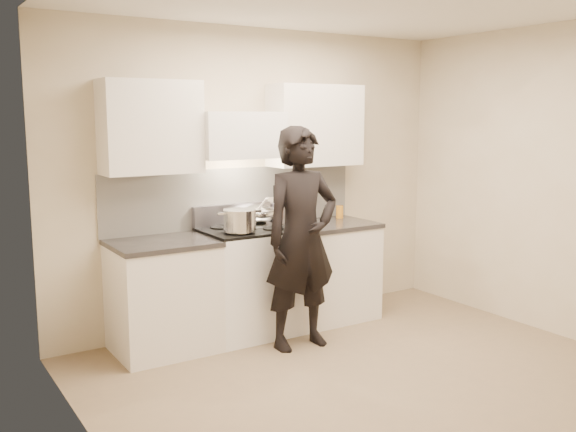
{
  "coord_description": "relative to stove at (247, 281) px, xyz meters",
  "views": [
    {
      "loc": [
        -2.92,
        -3.4,
        1.92
      ],
      "look_at": [
        -0.11,
        1.05,
        1.09
      ],
      "focal_mm": 40.0,
      "sensor_mm": 36.0,
      "label": 1
    }
  ],
  "objects": [
    {
      "name": "ground_plane",
      "position": [
        0.3,
        -1.42,
        -0.47
      ],
      "size": [
        4.0,
        4.0,
        0.0
      ],
      "primitive_type": "plane",
      "color": "#806A4F"
    },
    {
      "name": "room_shell",
      "position": [
        0.24,
        -1.05,
        1.12
      ],
      "size": [
        4.04,
        3.54,
        2.7
      ],
      "color": "beige",
      "rests_on": "ground"
    },
    {
      "name": "stove",
      "position": [
        0.0,
        0.0,
        0.0
      ],
      "size": [
        0.76,
        0.65,
        0.96
      ],
      "color": "white",
      "rests_on": "ground"
    },
    {
      "name": "counter_right",
      "position": [
        0.83,
        0.0,
        -0.01
      ],
      "size": [
        0.92,
        0.67,
        0.92
      ],
      "color": "white",
      "rests_on": "ground"
    },
    {
      "name": "counter_left",
      "position": [
        -0.78,
        0.0,
        -0.01
      ],
      "size": [
        0.82,
        0.67,
        0.92
      ],
      "color": "white",
      "rests_on": "ground"
    },
    {
      "name": "wok",
      "position": [
        0.2,
        0.14,
        0.57
      ],
      "size": [
        0.32,
        0.39,
        0.26
      ],
      "color": "silver",
      "rests_on": "stove"
    },
    {
      "name": "stock_pot",
      "position": [
        -0.15,
        -0.14,
        0.58
      ],
      "size": [
        0.39,
        0.3,
        0.18
      ],
      "color": "silver",
      "rests_on": "stove"
    },
    {
      "name": "utensil_crock",
      "position": [
        0.46,
        0.25,
        0.55
      ],
      "size": [
        0.13,
        0.13,
        0.35
      ],
      "color": "#9D9AAB",
      "rests_on": "counter_right"
    },
    {
      "name": "spice_jar",
      "position": [
        0.75,
        0.15,
        0.49
      ],
      "size": [
        0.04,
        0.04,
        0.08
      ],
      "color": "orange",
      "rests_on": "counter_right"
    },
    {
      "name": "oil_glass",
      "position": [
        1.13,
        0.16,
        0.51
      ],
      "size": [
        0.07,
        0.07,
        0.12
      ],
      "color": "orange",
      "rests_on": "counter_right"
    },
    {
      "name": "person",
      "position": [
        0.23,
        -0.51,
        0.44
      ],
      "size": [
        0.68,
        0.45,
        1.84
      ],
      "primitive_type": "imported",
      "rotation": [
        0.0,
        0.0,
        -0.02
      ],
      "color": "black",
      "rests_on": "ground"
    }
  ]
}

